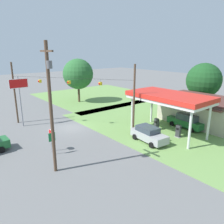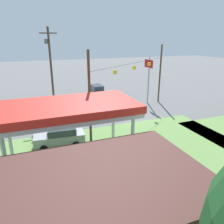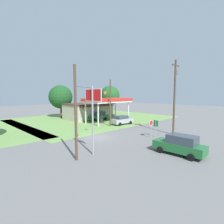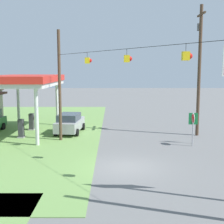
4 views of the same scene
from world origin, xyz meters
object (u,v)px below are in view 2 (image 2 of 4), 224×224
at_px(stop_sign_roadside, 84,97).
at_px(route_sign, 77,98).
at_px(fuel_pump_near, 92,153).
at_px(car_at_pumps_front, 60,136).
at_px(car_on_crossroad, 97,91).
at_px(stop_sign_overhead, 149,70).
at_px(gas_station_canopy, 68,110).
at_px(fuel_pump_far, 49,161).
at_px(gas_station_store, 93,212).
at_px(utility_pole_main, 51,66).
at_px(car_at_pumps_rear, 76,184).

height_order(stop_sign_roadside, route_sign, stop_sign_roadside).
xyz_separation_m(fuel_pump_near, car_at_pumps_front, (2.00, -3.81, 0.18)).
bearing_deg(route_sign, car_on_crossroad, -129.55).
height_order(stop_sign_overhead, route_sign, stop_sign_overhead).
bearing_deg(fuel_pump_near, gas_station_canopy, 0.05).
relative_size(fuel_pump_far, route_sign, 0.66).
relative_size(gas_station_canopy, fuel_pump_far, 6.38).
distance_m(gas_station_canopy, route_sign, 14.69).
height_order(gas_station_store, car_on_crossroad, gas_station_store).
bearing_deg(gas_station_store, utility_pole_main, -92.23).
bearing_deg(fuel_pump_far, route_sign, -111.06).
distance_m(car_on_crossroad, stop_sign_overhead, 9.68).
height_order(fuel_pump_near, fuel_pump_far, same).
bearing_deg(stop_sign_overhead, gas_station_store, 54.33).
bearing_deg(utility_pole_main, car_at_pumps_rear, 87.12).
distance_m(stop_sign_roadside, route_sign, 0.88).
bearing_deg(route_sign, utility_pole_main, -20.66).
height_order(fuel_pump_near, car_at_pumps_front, car_at_pumps_front).
bearing_deg(stop_sign_roadside, stop_sign_overhead, -1.62).
height_order(fuel_pump_near, route_sign, route_sign).
height_order(car_at_pumps_front, stop_sign_roadside, stop_sign_roadside).
xyz_separation_m(gas_station_store, fuel_pump_far, (1.38, -7.37, -1.18)).
distance_m(gas_station_store, stop_sign_roadside, 21.60).
height_order(car_at_pumps_rear, stop_sign_roadside, stop_sign_roadside).
xyz_separation_m(fuel_pump_near, utility_pole_main, (1.16, -15.08, 5.41)).
xyz_separation_m(gas_station_canopy, car_at_pumps_front, (0.29, -3.81, -3.75)).
bearing_deg(utility_pole_main, fuel_pump_far, 81.50).
distance_m(car_on_crossroad, utility_pole_main, 10.35).
relative_size(gas_station_store, car_at_pumps_front, 2.25).
bearing_deg(fuel_pump_far, gas_station_store, 100.59).
xyz_separation_m(gas_station_canopy, stop_sign_overhead, (-14.58, -13.40, 0.40)).
height_order(gas_station_store, utility_pole_main, utility_pole_main).
bearing_deg(car_on_crossroad, route_sign, -40.78).
relative_size(gas_station_store, stop_sign_overhead, 1.53).
height_order(gas_station_store, fuel_pump_far, gas_station_store).
bearing_deg(fuel_pump_far, car_on_crossroad, -117.15).
bearing_deg(stop_sign_overhead, fuel_pump_near, 46.14).
distance_m(gas_station_canopy, car_on_crossroad, 21.59).
height_order(car_on_crossroad, route_sign, route_sign).
bearing_deg(gas_station_canopy, route_sign, -104.71).
height_order(stop_sign_roadside, stop_sign_overhead, stop_sign_overhead).
height_order(gas_station_canopy, car_at_pumps_rear, gas_station_canopy).
bearing_deg(stop_sign_overhead, car_on_crossroad, -44.73).
xyz_separation_m(car_at_pumps_front, stop_sign_overhead, (-14.87, -9.58, 4.15)).
height_order(gas_station_store, car_at_pumps_front, gas_station_store).
bearing_deg(stop_sign_overhead, fuel_pump_far, 39.44).
distance_m(car_at_pumps_rear, stop_sign_roadside, 18.18).
bearing_deg(stop_sign_overhead, gas_station_canopy, 42.58).
bearing_deg(route_sign, fuel_pump_far, 68.94).
xyz_separation_m(gas_station_store, car_at_pumps_rear, (0.08, -3.56, -0.91)).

